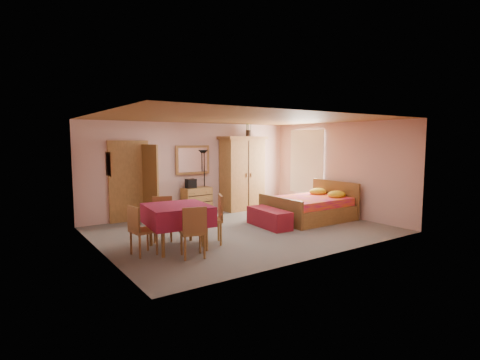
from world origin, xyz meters
TOP-DOWN VIEW (x-y plane):
  - floor at (0.00, 0.00)m, footprint 6.50×6.50m
  - ceiling at (0.00, 0.00)m, footprint 6.50×6.50m
  - wall_back at (0.00, 2.50)m, footprint 6.50×0.10m
  - wall_front at (0.00, -2.50)m, footprint 6.50×0.10m
  - wall_left at (-3.25, 0.00)m, footprint 0.10×5.00m
  - wall_right at (3.25, 0.00)m, footprint 0.10×5.00m
  - doorway at (-1.90, 2.47)m, footprint 1.06×0.12m
  - window at (3.21, 1.20)m, footprint 0.08×1.40m
  - picture_left at (-3.22, -0.60)m, footprint 0.04×0.32m
  - picture_back at (2.35, 2.47)m, footprint 0.30×0.04m
  - chest_of_drawers at (-0.06, 2.23)m, footprint 0.85×0.47m
  - wall_mirror at (-0.06, 2.44)m, footprint 1.04×0.08m
  - stereo at (-0.24, 2.23)m, footprint 0.29×0.22m
  - floor_lamp at (0.26, 2.34)m, footprint 0.24×0.24m
  - wardrobe at (1.49, 2.20)m, footprint 1.45×0.79m
  - sunflower_vase at (1.71, 2.20)m, footprint 0.23×0.23m
  - bed at (2.08, -0.05)m, footprint 2.13×1.68m
  - bench at (0.68, -0.10)m, footprint 0.59×1.34m
  - dining_table at (-1.94, -0.52)m, footprint 1.28×1.28m
  - chair_south at (-1.95, -1.18)m, footprint 0.53×0.53m
  - chair_north at (-1.95, 0.18)m, footprint 0.54×0.54m
  - chair_west at (-2.63, -0.54)m, footprint 0.47×0.47m
  - chair_east at (-1.24, -0.59)m, footprint 0.60×0.60m

SIDE VIEW (x-z plane):
  - floor at x=0.00m, z-range 0.00..0.00m
  - bench at x=0.68m, z-range 0.00..0.44m
  - chest_of_drawers at x=-0.06m, z-range 0.00..0.78m
  - dining_table at x=-1.94m, z-range 0.00..0.85m
  - chair_north at x=-1.95m, z-range 0.00..0.92m
  - chair_west at x=-2.63m, z-range 0.00..0.93m
  - chair_south at x=-1.95m, z-range 0.00..0.94m
  - bed at x=2.08m, z-range 0.00..0.98m
  - chair_east at x=-1.24m, z-range 0.00..1.00m
  - stereo at x=-0.24m, z-range 0.78..1.03m
  - floor_lamp at x=0.26m, z-range 0.00..1.83m
  - doorway at x=-1.90m, z-range -0.05..2.10m
  - wardrobe at x=1.49m, z-range 0.00..2.22m
  - wall_back at x=0.00m, z-range 0.00..2.60m
  - wall_front at x=0.00m, z-range 0.00..2.60m
  - wall_left at x=-3.25m, z-range 0.00..2.60m
  - wall_right at x=3.25m, z-range 0.00..2.60m
  - window at x=3.21m, z-range 0.48..2.42m
  - picture_back at x=2.35m, z-range 1.35..1.75m
  - wall_mirror at x=-0.06m, z-range 1.14..1.96m
  - picture_left at x=-3.22m, z-range 1.49..1.91m
  - sunflower_vase at x=1.71m, z-range 2.22..2.76m
  - ceiling at x=0.00m, z-range 2.60..2.60m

